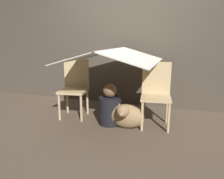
% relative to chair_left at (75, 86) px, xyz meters
% --- Properties ---
extents(ground_plane, '(8.80, 8.80, 0.00)m').
position_rel_chair_left_xyz_m(ground_plane, '(0.64, -0.24, -0.49)').
color(ground_plane, brown).
extents(wall_back, '(7.00, 0.05, 2.50)m').
position_rel_chair_left_xyz_m(wall_back, '(0.64, 0.90, 0.76)').
color(wall_back, '#4C4238').
rests_on(wall_back, ground_plane).
extents(chair_left, '(0.46, 0.46, 0.89)m').
position_rel_chair_left_xyz_m(chair_left, '(0.00, 0.00, 0.00)').
color(chair_left, '#D1B27F').
rests_on(chair_left, ground_plane).
extents(chair_right, '(0.45, 0.45, 0.89)m').
position_rel_chair_left_xyz_m(chair_right, '(1.27, 0.00, 0.00)').
color(chair_right, '#D1B27F').
rests_on(chair_right, ground_plane).
extents(sheet_canopy, '(1.27, 1.34, 0.19)m').
position_rel_chair_left_xyz_m(sheet_canopy, '(0.64, -0.07, 0.50)').
color(sheet_canopy, silver).
extents(person_front, '(0.32, 0.32, 0.60)m').
position_rel_chair_left_xyz_m(person_front, '(0.65, -0.17, -0.24)').
color(person_front, black).
rests_on(person_front, ground_plane).
extents(dog, '(0.50, 0.42, 0.41)m').
position_rel_chair_left_xyz_m(dog, '(0.91, -0.26, -0.30)').
color(dog, '#9E7F56').
rests_on(dog, ground_plane).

